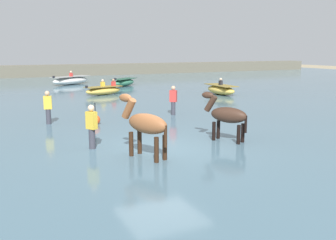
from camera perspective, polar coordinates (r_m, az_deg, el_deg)
ground_plane at (r=11.73m, az=-1.00°, el=-5.59°), size 120.00×120.00×0.00m
water_surface at (r=21.00m, az=-12.69°, el=1.74°), size 90.00×90.00×0.26m
horse_lead_dark_bay at (r=12.63m, az=8.89°, el=0.58°), size 1.06×1.65×1.86m
horse_trailing_chestnut at (r=10.56m, az=-3.44°, el=-0.77°), size 1.03×1.82×2.02m
boat_near_starboard at (r=25.99m, az=-9.76°, el=4.46°), size 2.83×1.64×1.05m
boat_mid_outer at (r=34.32m, az=-14.56°, el=5.84°), size 3.94×3.01×1.20m
boat_distant_east at (r=32.11m, az=-6.71°, el=5.70°), size 2.85×2.61×0.76m
boat_mid_channel at (r=26.05m, az=8.02°, el=4.59°), size 1.24×3.02×1.13m
person_wading_close at (r=17.57m, az=0.81°, el=2.74°), size 0.37×0.37×1.63m
person_wading_mid at (r=11.77m, az=-11.49°, el=-1.40°), size 0.33×0.38×1.63m
person_onlooker_right at (r=16.18m, az=-17.75°, el=1.56°), size 0.35×0.26×1.63m
channel_buoy at (r=15.65m, az=-10.96°, el=0.05°), size 0.39×0.39×0.90m
far_shoreline at (r=45.43m, az=-20.21°, el=6.82°), size 80.00×2.40×1.56m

